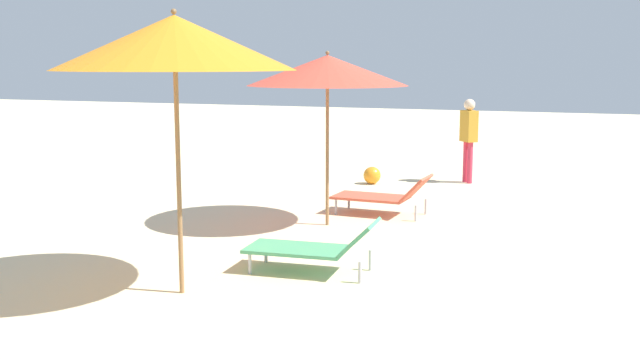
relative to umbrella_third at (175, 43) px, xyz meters
name	(u,v)px	position (x,y,z in m)	size (l,w,h in m)	color
umbrella_third	(175,43)	(0.00, 0.00, 0.00)	(2.49, 2.49, 2.97)	olive
lounger_third_shoreside	(315,246)	(1.03, 1.25, -2.32)	(1.59, 0.79, 0.65)	#4CA572
umbrella_farthest	(327,71)	(0.22, 3.72, -0.32)	(2.39, 2.39, 2.60)	olive
lounger_farthest_shoreside	(384,195)	(0.79, 4.78, -2.31)	(1.56, 0.72, 0.67)	#D8593F
person_walking_near	(469,132)	(1.42, 8.52, -1.60)	(0.40, 0.42, 1.70)	#D8334C
beach_ball	(372,175)	(-0.33, 7.63, -2.46)	(0.35, 0.35, 0.35)	orange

